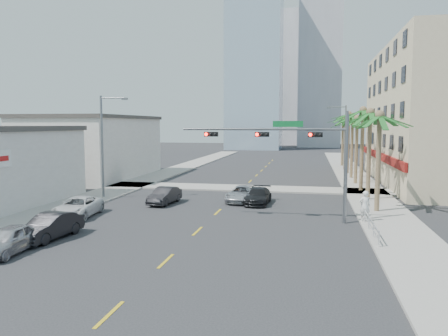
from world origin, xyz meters
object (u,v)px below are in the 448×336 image
Objects in this scene: car_parked_far at (78,207)px; car_parked_mid at (50,226)px; car_lane_center at (243,194)px; car_lane_right at (258,196)px; car_parked_near at (9,240)px; pedestrian at (365,206)px; car_lane_left at (165,196)px; traffic_signal_mast at (296,146)px.

car_parked_mid is at bearing -80.92° from car_parked_far.
car_lane_center is 1.07× the size of car_lane_right.
pedestrian is at bearing 27.30° from car_parked_near.
car_parked_near is 15.13m from car_lane_left.
car_parked_mid is 16.71m from car_lane_center.
pedestrian reaches higher than car_lane_left.
car_parked_far is at bearing 111.17° from car_parked_mid.
traffic_signal_mast reaches higher than car_parked_mid.
car_parked_far reaches higher than car_lane_left.
car_lane_left reaches higher than car_lane_right.
traffic_signal_mast reaches higher than car_lane_left.
car_lane_center is (-4.63, 6.77, -4.39)m from traffic_signal_mast.
pedestrian is (15.30, -4.24, 0.48)m from car_lane_left.
pedestrian is at bearing -1.10° from car_parked_far.
pedestrian is (18.10, 7.62, 0.43)m from car_parked_mid.
car_lane_left is 6.55m from car_lane_center.
pedestrian reaches higher than car_parked_near.
car_parked_mid is 1.07× the size of car_lane_left.
car_parked_mid is 19.64m from pedestrian.
traffic_signal_mast is 15.87m from car_parked_far.
car_lane_left is at bearing 82.69° from car_parked_mid.
car_parked_mid is at bearing 79.48° from car_parked_near.
car_parked_far is (-1.18, 8.82, -0.01)m from car_parked_near.
car_lane_center is 1.61m from car_lane_right.
traffic_signal_mast is 17.90m from car_parked_near.
car_parked_mid reaches higher than car_parked_far.
car_parked_near is at bearing -113.18° from car_lane_center.
car_parked_mid is at bearing -125.42° from car_lane_right.
traffic_signal_mast is 5.98m from pedestrian.
car_parked_far is at bearing -120.89° from car_lane_left.
traffic_signal_mast is 12.49m from car_lane_left.
pedestrian is (4.52, 0.29, -3.90)m from traffic_signal_mast.
car_parked_far is 1.11× the size of car_lane_right.
traffic_signal_mast is 2.68× the size of car_lane_left.
car_lane_right is (10.36, 13.33, -0.08)m from car_parked_mid.
car_lane_right is at bearing -23.20° from car_lane_center.
car_parked_mid is 12.18m from car_lane_left.
car_lane_left is 2.06× the size of pedestrian.
car_parked_mid is 0.89× the size of car_parked_far.
car_parked_far is 2.47× the size of pedestrian.
pedestrian is (7.74, -5.71, 0.51)m from car_lane_right.
traffic_signal_mast is 5.51× the size of pedestrian.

